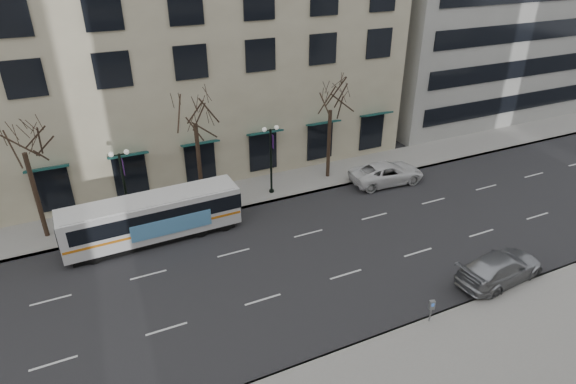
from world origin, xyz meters
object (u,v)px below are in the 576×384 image
lamp_post_right (271,157)px  silver_car (501,268)px  tree_far_mid (194,110)px  pay_station (432,307)px  tree_far_right (331,97)px  lamp_post_left (124,184)px  tree_far_left (20,137)px  white_pickup (387,173)px  city_bus (154,217)px

lamp_post_right → silver_car: size_ratio=0.95×
tree_far_mid → pay_station: 18.39m
tree_far_right → lamp_post_left: tree_far_right is taller
tree_far_left → white_pickup: 24.54m
city_bus → pay_station: bearing=-52.6°
silver_car → pay_station: (-5.67, -1.10, 0.26)m
silver_car → pay_station: bearing=95.5°
lamp_post_left → city_bus: bearing=-64.1°
lamp_post_left → lamp_post_right: (10.00, 0.00, 0.00)m
tree_far_right → lamp_post_right: tree_far_right is taller
tree_far_mid → city_bus: 7.21m
tree_far_left → pay_station: bearing=-44.0°
tree_far_left → lamp_post_left: bearing=-6.8°
tree_far_mid → pay_station: tree_far_mid is taller
pay_station → lamp_post_right: bearing=112.1°
lamp_post_right → tree_far_left: bearing=177.7°
city_bus → pay_station: city_bus is taller
tree_far_mid → lamp_post_right: (5.01, -0.60, -3.96)m
tree_far_mid → silver_car: bearing=-50.5°
city_bus → tree_far_mid: bearing=36.8°
lamp_post_right → white_pickup: (8.67, -2.00, -2.15)m
tree_far_right → pay_station: (-3.31, -16.10, -5.37)m
pay_station → white_pickup: bearing=78.5°
lamp_post_right → pay_station: size_ratio=4.18×
tree_far_right → tree_far_mid: bearing=180.0°
pay_station → lamp_post_left: bearing=142.9°
tree_far_right → lamp_post_left: bearing=-177.7°
tree_far_left → tree_far_mid: 10.00m
tree_far_right → city_bus: bearing=-167.7°
tree_far_mid → tree_far_right: size_ratio=1.06×
tree_far_left → pay_station: size_ratio=6.69×
tree_far_mid → white_pickup: tree_far_mid is taller
lamp_post_right → white_pickup: lamp_post_right is taller
tree_far_mid → city_bus: bearing=-141.9°
tree_far_mid → lamp_post_left: 6.40m
lamp_post_left → tree_far_left: bearing=173.2°
lamp_post_left → tree_far_right: bearing=2.3°
tree_far_left → lamp_post_right: tree_far_left is taller
city_bus → silver_car: 20.16m
tree_far_left → lamp_post_right: bearing=-2.3°
silver_car → white_pickup: silver_car is taller
pay_station → tree_far_left: bearing=151.9°
lamp_post_left → silver_car: bearing=-39.7°
silver_car → white_pickup: (1.31, 12.40, -0.00)m
tree_far_right → city_bus: size_ratio=0.75×
tree_far_mid → white_pickup: (13.67, -2.60, -6.12)m
city_bus → pay_station: size_ratio=8.58×
lamp_post_right → pay_station: 15.71m
tree_far_left → city_bus: 8.57m
tree_far_left → tree_far_right: 20.00m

